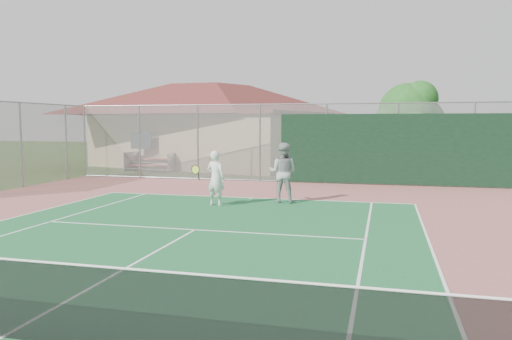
{
  "coord_description": "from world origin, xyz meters",
  "views": [
    {
      "loc": [
        4.48,
        -4.93,
        2.62
      ],
      "look_at": [
        0.78,
        9.42,
        1.25
      ],
      "focal_mm": 35.0,
      "sensor_mm": 36.0,
      "label": 1
    }
  ],
  "objects_px": {
    "player_white_front": "(215,179)",
    "tree": "(409,114)",
    "player_grey_back": "(283,173)",
    "clubhouse": "(211,117)",
    "bleachers": "(154,161)"
  },
  "relations": [
    {
      "from": "clubhouse",
      "to": "player_grey_back",
      "type": "xyz_separation_m",
      "value": [
        7.34,
        -13.58,
        -2.07
      ]
    },
    {
      "from": "tree",
      "to": "player_white_front",
      "type": "bearing_deg",
      "value": -119.68
    },
    {
      "from": "clubhouse",
      "to": "player_white_front",
      "type": "height_order",
      "value": "clubhouse"
    },
    {
      "from": "bleachers",
      "to": "player_white_front",
      "type": "bearing_deg",
      "value": -48.09
    },
    {
      "from": "player_white_front",
      "to": "tree",
      "type": "bearing_deg",
      "value": -105.38
    },
    {
      "from": "clubhouse",
      "to": "tree",
      "type": "height_order",
      "value": "clubhouse"
    },
    {
      "from": "clubhouse",
      "to": "player_grey_back",
      "type": "height_order",
      "value": "clubhouse"
    },
    {
      "from": "player_white_front",
      "to": "player_grey_back",
      "type": "height_order",
      "value": "player_grey_back"
    },
    {
      "from": "clubhouse",
      "to": "player_white_front",
      "type": "xyz_separation_m",
      "value": [
        5.39,
        -14.8,
        -2.18
      ]
    },
    {
      "from": "bleachers",
      "to": "tree",
      "type": "height_order",
      "value": "tree"
    },
    {
      "from": "player_white_front",
      "to": "player_grey_back",
      "type": "bearing_deg",
      "value": -133.81
    },
    {
      "from": "tree",
      "to": "player_white_front",
      "type": "relative_size",
      "value": 2.69
    },
    {
      "from": "bleachers",
      "to": "player_grey_back",
      "type": "height_order",
      "value": "player_grey_back"
    },
    {
      "from": "player_white_front",
      "to": "bleachers",
      "type": "bearing_deg",
      "value": -41.11
    },
    {
      "from": "tree",
      "to": "player_white_front",
      "type": "height_order",
      "value": "tree"
    }
  ]
}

